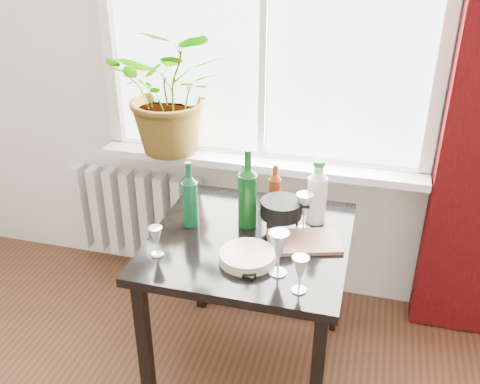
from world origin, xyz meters
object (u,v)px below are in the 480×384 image
(wineglass_far_right, at_px, (300,274))
(wineglass_back_center, at_px, (304,212))
(potted_plant, at_px, (173,91))
(tv_remote, at_px, (255,268))
(bottle_amber, at_px, (275,188))
(fondue_pot, at_px, (281,215))
(plate_stack, at_px, (247,256))
(wineglass_back_left, at_px, (248,179))
(wine_bottle_right, at_px, (248,188))
(radiator, at_px, (138,214))
(wineglass_front_right, at_px, (279,253))
(wine_bottle_left, at_px, (190,194))
(cleaning_bottle, at_px, (317,191))
(table, at_px, (250,255))
(wineglass_front_left, at_px, (156,241))
(cutting_board, at_px, (304,241))

(wineglass_far_right, relative_size, wineglass_back_center, 0.84)
(potted_plant, height_order, tv_remote, potted_plant)
(bottle_amber, relative_size, fondue_pot, 1.12)
(potted_plant, xyz_separation_m, plate_stack, (0.59, -0.76, -0.42))
(wineglass_back_center, relative_size, wineglass_back_left, 0.98)
(wineglass_far_right, xyz_separation_m, tv_remote, (-0.19, 0.09, -0.07))
(wine_bottle_right, height_order, tv_remote, wine_bottle_right)
(bottle_amber, bearing_deg, radiator, 157.78)
(wine_bottle_right, bearing_deg, wineglass_front_right, -57.86)
(fondue_pot, bearing_deg, wine_bottle_left, 176.09)
(wine_bottle_right, distance_m, cleaning_bottle, 0.31)
(fondue_pot, bearing_deg, wineglass_far_right, -82.93)
(wine_bottle_right, xyz_separation_m, wineglass_far_right, (0.30, -0.41, -0.11))
(table, bearing_deg, wineglass_front_left, -145.14)
(wineglass_back_center, bearing_deg, wineglass_far_right, -82.92)
(wineglass_front_right, bearing_deg, cutting_board, 75.18)
(wineglass_front_left, bearing_deg, wineglass_far_right, -7.78)
(radiator, xyz_separation_m, wine_bottle_right, (0.81, -0.53, 0.54))
(potted_plant, height_order, wine_bottle_right, potted_plant)
(radiator, xyz_separation_m, wineglass_back_left, (0.75, -0.26, 0.45))
(tv_remote, bearing_deg, wineglass_back_left, 116.05)
(wineglass_back_left, bearing_deg, cutting_board, -46.68)
(bottle_amber, distance_m, wineglass_front_left, 0.63)
(wineglass_back_center, xyz_separation_m, tv_remote, (-0.13, -0.35, -0.08))
(wineglass_far_right, xyz_separation_m, wineglass_back_center, (-0.05, 0.44, 0.01))
(radiator, xyz_separation_m, cleaning_bottle, (1.10, -0.42, 0.51))
(wineglass_far_right, xyz_separation_m, cutting_board, (-0.03, 0.33, -0.07))
(fondue_pot, height_order, tv_remote, fondue_pot)
(table, distance_m, wineglass_back_center, 0.31)
(wineglass_back_center, xyz_separation_m, wineglass_back_left, (-0.31, 0.24, 0.00))
(wineglass_front_right, bearing_deg, wineglass_far_right, -42.07)
(wine_bottle_right, xyz_separation_m, wineglass_back_center, (0.25, 0.02, -0.09))
(wineglass_back_left, xyz_separation_m, fondue_pot, (0.22, -0.27, -0.02))
(cleaning_bottle, bearing_deg, wine_bottle_left, -162.11)
(table, bearing_deg, radiator, 143.46)
(cleaning_bottle, xyz_separation_m, wineglass_front_right, (-0.08, -0.44, -0.06))
(cleaning_bottle, xyz_separation_m, wineglass_far_right, (0.01, -0.52, -0.08))
(wine_bottle_right, relative_size, bottle_amber, 1.57)
(fondue_pot, bearing_deg, wineglass_front_right, -93.63)
(table, distance_m, plate_stack, 0.21)
(radiator, bearing_deg, wine_bottle_right, -33.08)
(table, relative_size, wineglass_front_right, 4.48)
(bottle_amber, xyz_separation_m, wineglass_front_left, (-0.39, -0.49, -0.05))
(cutting_board, bearing_deg, cleaning_bottle, 83.78)
(wine_bottle_right, xyz_separation_m, plate_stack, (0.07, -0.27, -0.17))
(potted_plant, distance_m, fondue_pot, 0.91)
(wine_bottle_left, bearing_deg, fondue_pot, 9.11)
(wine_bottle_left, bearing_deg, wineglass_back_left, 61.37)
(radiator, bearing_deg, table, -36.54)
(potted_plant, relative_size, wineglass_front_left, 5.00)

